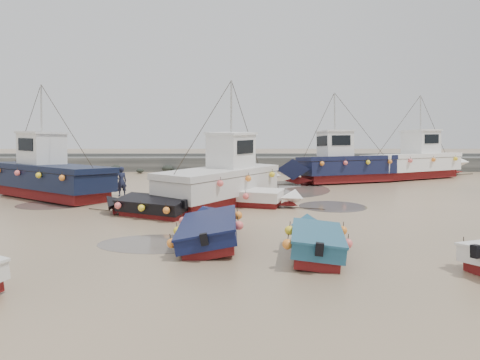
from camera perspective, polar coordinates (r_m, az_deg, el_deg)
The scene contains 15 objects.
ground at distance 19.47m, azimuth -2.93°, elevation -5.22°, with size 120.00×120.00×0.00m, color tan.
seawall at distance 41.16m, azimuth -1.43°, elevation 2.00°, with size 60.00×4.92×1.50m.
puddle_a at distance 16.32m, azimuth -9.74°, elevation -7.64°, with size 4.26×4.26×0.01m, color #595048.
puddle_b at distance 23.68m, azimuth 11.22°, elevation -3.18°, with size 3.36×3.36×0.01m, color #595048.
puddle_c at distance 25.51m, azimuth -21.99°, elevation -2.83°, with size 3.51×3.51×0.01m, color #595048.
puddle_d at distance 29.76m, azimuth 4.52°, elevation -1.05°, with size 6.60×6.60×0.01m, color #595048.
dinghy_1 at distance 16.32m, azimuth -3.46°, elevation -5.64°, with size 2.43×6.70×1.43m.
dinghy_2 at distance 14.88m, azimuth 9.16°, elevation -6.86°, with size 2.37×5.59×1.43m.
dinghy_4 at distance 21.18m, azimuth -11.28°, elevation -2.83°, with size 5.20×3.15×1.43m.
dinghy_5 at distance 23.19m, azimuth 2.21°, elevation -1.87°, with size 5.20×2.69×1.43m.
cabin_boat_0 at distance 28.14m, azimuth -22.63°, elevation 0.68°, with size 9.65×7.45×6.22m.
cabin_boat_1 at distance 23.84m, azimuth -1.65°, elevation 0.23°, with size 7.04×9.36×6.22m.
cabin_boat_2 at distance 33.17m, azimuth 12.05°, elevation 1.96°, with size 9.71×4.69×6.22m.
cabin_boat_3 at distance 37.93m, azimuth 20.88°, elevation 2.22°, with size 10.06×6.33×6.22m.
person at distance 27.43m, azimuth -14.21°, elevation -1.91°, with size 0.62×0.40×1.69m, color #1B2038.
Camera 1 is at (0.92, -19.02, 4.04)m, focal length 35.00 mm.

